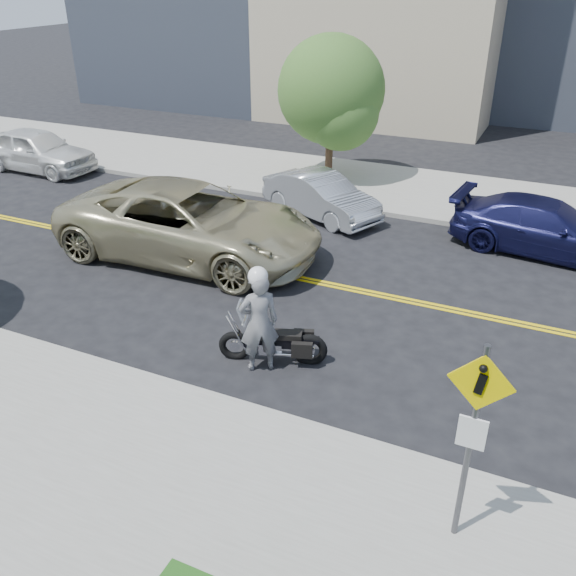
{
  "coord_description": "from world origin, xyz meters",
  "views": [
    {
      "loc": [
        4.54,
        -12.43,
        6.91
      ],
      "look_at": [
        0.07,
        -2.64,
        1.2
      ],
      "focal_mm": 38.0,
      "sensor_mm": 36.0,
      "label": 1
    }
  ],
  "objects_px": {
    "pedestrian_sign": "(473,428)",
    "suv": "(190,223)",
    "parked_car_white": "(37,150)",
    "parked_car_silver": "(321,196)",
    "motorcyclist": "(259,320)",
    "motorcycle": "(273,333)",
    "parked_car_blue": "(545,227)"
  },
  "relations": [
    {
      "from": "motorcyclist",
      "to": "suv",
      "type": "distance_m",
      "value": 5.51
    },
    {
      "from": "suv",
      "to": "parked_car_white",
      "type": "xyz_separation_m",
      "value": [
        -9.43,
        4.19,
        -0.18
      ]
    },
    {
      "from": "suv",
      "to": "parked_car_silver",
      "type": "relative_size",
      "value": 1.73
    },
    {
      "from": "pedestrian_sign",
      "to": "suv",
      "type": "distance_m",
      "value": 10.38
    },
    {
      "from": "motorcyclist",
      "to": "parked_car_silver",
      "type": "xyz_separation_m",
      "value": [
        -1.95,
        8.01,
        -0.42
      ]
    },
    {
      "from": "parked_car_white",
      "to": "parked_car_silver",
      "type": "xyz_separation_m",
      "value": [
        11.46,
        0.0,
        -0.13
      ]
    },
    {
      "from": "motorcyclist",
      "to": "parked_car_blue",
      "type": "xyz_separation_m",
      "value": [
        4.51,
        8.01,
        -0.37
      ]
    },
    {
      "from": "parked_car_blue",
      "to": "pedestrian_sign",
      "type": "bearing_deg",
      "value": -175.44
    },
    {
      "from": "pedestrian_sign",
      "to": "parked_car_blue",
      "type": "height_order",
      "value": "pedestrian_sign"
    },
    {
      "from": "pedestrian_sign",
      "to": "motorcycle",
      "type": "bearing_deg",
      "value": 145.12
    },
    {
      "from": "parked_car_blue",
      "to": "parked_car_white",
      "type": "bearing_deg",
      "value": 96.26
    },
    {
      "from": "pedestrian_sign",
      "to": "parked_car_white",
      "type": "distance_m",
      "value": 20.54
    },
    {
      "from": "motorcycle",
      "to": "parked_car_blue",
      "type": "distance_m",
      "value": 8.84
    },
    {
      "from": "pedestrian_sign",
      "to": "parked_car_white",
      "type": "relative_size",
      "value": 0.64
    },
    {
      "from": "suv",
      "to": "parked_car_white",
      "type": "distance_m",
      "value": 10.32
    },
    {
      "from": "pedestrian_sign",
      "to": "suv",
      "type": "height_order",
      "value": "pedestrian_sign"
    },
    {
      "from": "motorcyclist",
      "to": "parked_car_silver",
      "type": "bearing_deg",
      "value": -113.61
    },
    {
      "from": "parked_car_silver",
      "to": "pedestrian_sign",
      "type": "bearing_deg",
      "value": -125.58
    },
    {
      "from": "motorcycle",
      "to": "parked_car_white",
      "type": "xyz_separation_m",
      "value": [
        -13.53,
        7.67,
        0.17
      ]
    },
    {
      "from": "motorcyclist",
      "to": "pedestrian_sign",
      "type": "bearing_deg",
      "value": 111.83
    },
    {
      "from": "motorcyclist",
      "to": "parked_car_silver",
      "type": "distance_m",
      "value": 8.25
    },
    {
      "from": "motorcyclist",
      "to": "motorcycle",
      "type": "bearing_deg",
      "value": -147.74
    },
    {
      "from": "pedestrian_sign",
      "to": "parked_car_silver",
      "type": "height_order",
      "value": "pedestrian_sign"
    },
    {
      "from": "suv",
      "to": "parked_car_white",
      "type": "relative_size",
      "value": 1.5
    },
    {
      "from": "motorcyclist",
      "to": "suv",
      "type": "bearing_deg",
      "value": -81.17
    },
    {
      "from": "suv",
      "to": "parked_car_silver",
      "type": "height_order",
      "value": "suv"
    },
    {
      "from": "motorcycle",
      "to": "parked_car_silver",
      "type": "relative_size",
      "value": 0.51
    },
    {
      "from": "motorcycle",
      "to": "parked_car_blue",
      "type": "height_order",
      "value": "parked_car_blue"
    },
    {
      "from": "parked_car_white",
      "to": "parked_car_silver",
      "type": "bearing_deg",
      "value": -88.7
    },
    {
      "from": "parked_car_silver",
      "to": "suv",
      "type": "bearing_deg",
      "value": 178.32
    },
    {
      "from": "pedestrian_sign",
      "to": "motorcycle",
      "type": "xyz_separation_m",
      "value": [
        -4.07,
        2.84,
        -1.33
      ]
    },
    {
      "from": "parked_car_silver",
      "to": "parked_car_blue",
      "type": "height_order",
      "value": "parked_car_blue"
    }
  ]
}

